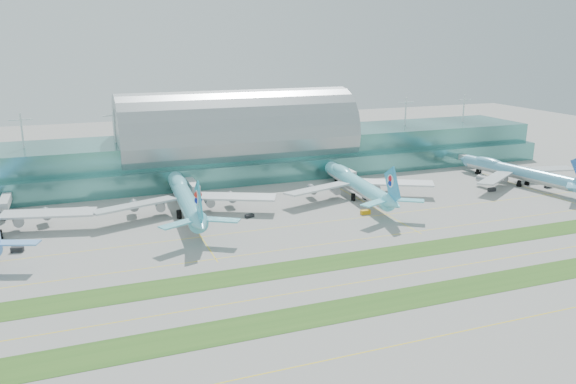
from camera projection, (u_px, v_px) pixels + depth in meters
name	position (u px, v px, depth m)	size (l,w,h in m)	color
ground	(349.00, 263.00, 176.39)	(700.00, 700.00, 0.00)	gray
terminal	(238.00, 147.00, 288.90)	(340.00, 69.10, 36.00)	#3D7A75
grass_strip_near	(396.00, 300.00, 151.10)	(420.00, 12.00, 0.08)	#2D591E
grass_strip_far	(347.00, 260.00, 178.19)	(420.00, 12.00, 0.08)	#2D591E
taxiline_a	(440.00, 336.00, 133.06)	(420.00, 0.35, 0.01)	yellow
taxiline_b	(371.00, 280.00, 163.75)	(420.00, 0.35, 0.01)	yellow
taxiline_c	(326.00, 244.00, 192.64)	(420.00, 0.35, 0.01)	yellow
taxiline_d	(302.00, 225.00, 212.50)	(420.00, 0.35, 0.01)	yellow
airliner_b	(185.00, 197.00, 223.49)	(73.00, 82.94, 22.83)	#60C3D5
airliner_c	(356.00, 183.00, 247.29)	(69.55, 79.22, 21.79)	#6CDCEF
airliner_d	(516.00, 171.00, 270.48)	(65.09, 74.73, 20.66)	#5AA5C6
gse_b	(17.00, 249.00, 185.14)	(3.93, 1.83, 1.79)	black
gse_c	(202.00, 224.00, 210.61)	(3.63, 1.87, 1.52)	black
gse_d	(249.00, 216.00, 221.02)	(3.56, 1.79, 1.30)	black
gse_e	(365.00, 212.00, 224.85)	(3.84, 1.90, 1.75)	orange
gse_f	(380.00, 200.00, 242.86)	(3.44, 1.74, 1.52)	black
gse_g	(492.00, 190.00, 258.73)	(3.65, 1.77, 1.65)	black
gse_h	(548.00, 186.00, 264.62)	(3.66, 1.75, 1.56)	black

